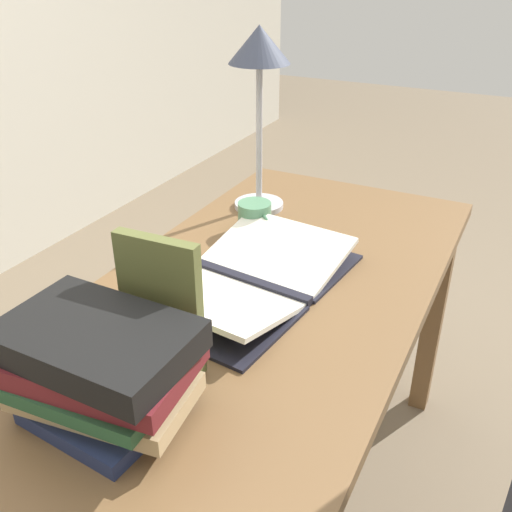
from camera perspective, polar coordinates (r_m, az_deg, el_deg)
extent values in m
plane|color=#70604C|center=(1.83, 0.43, -24.22)|extent=(12.00, 12.00, 0.00)
cube|color=brown|center=(1.32, 0.55, -3.79)|extent=(1.44, 0.72, 0.03)
cube|color=brown|center=(2.00, 17.28, -6.02)|extent=(0.06, 0.06, 0.74)
cube|color=brown|center=(2.15, 1.12, -2.06)|extent=(0.06, 0.06, 0.74)
cube|color=black|center=(1.31, -0.77, -2.56)|extent=(0.06, 0.32, 0.02)
cube|color=black|center=(1.22, -4.44, -5.59)|extent=(0.29, 0.36, 0.01)
cube|color=black|center=(1.41, 2.38, -0.35)|extent=(0.29, 0.36, 0.01)
cube|color=silver|center=(1.21, -4.20, -4.28)|extent=(0.27, 0.34, 0.06)
cube|color=silver|center=(1.39, 2.19, 0.49)|extent=(0.27, 0.34, 0.06)
cube|color=#1E284C|center=(1.01, -14.64, -14.25)|extent=(0.22, 0.24, 0.03)
cube|color=tan|center=(0.99, -14.86, -12.92)|extent=(0.20, 0.31, 0.03)
cube|color=#234C2D|center=(0.97, -15.08, -11.61)|extent=(0.22, 0.26, 0.03)
cube|color=maroon|center=(0.95, -15.31, -10.16)|extent=(0.22, 0.31, 0.04)
cube|color=black|center=(0.93, -15.65, -8.06)|extent=(0.20, 0.30, 0.05)
cube|color=brown|center=(1.02, -9.49, -4.74)|extent=(0.03, 0.16, 0.26)
cylinder|color=#ADADB2|center=(1.71, 0.30, 5.16)|extent=(0.15, 0.15, 0.02)
cylinder|color=#ADADB2|center=(1.64, 0.31, 11.82)|extent=(0.02, 0.02, 0.40)
cone|color=#333847|center=(1.59, 0.34, 20.42)|extent=(0.17, 0.17, 0.10)
cylinder|color=#4C7F5B|center=(1.55, -0.15, 3.91)|extent=(0.09, 0.09, 0.08)
torus|color=#4C7F5B|center=(1.51, 0.88, 3.24)|extent=(0.03, 0.05, 0.05)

